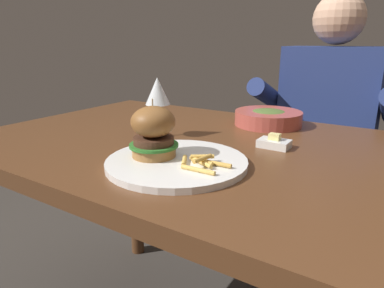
{
  "coord_description": "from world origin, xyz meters",
  "views": [
    {
      "loc": [
        0.34,
        -0.75,
        1.0
      ],
      "look_at": [
        -0.04,
        -0.15,
        0.78
      ],
      "focal_mm": 32.0,
      "sensor_mm": 36.0,
      "label": 1
    }
  ],
  "objects_px": {
    "diner_person": "(324,151)",
    "burger_sandwich": "(153,132)",
    "wine_glass": "(158,93)",
    "butter_dish": "(274,143)",
    "soup_bowl": "(268,117)",
    "main_plate": "(177,162)"
  },
  "relations": [
    {
      "from": "diner_person",
      "to": "burger_sandwich",
      "type": "bearing_deg",
      "value": -102.43
    },
    {
      "from": "wine_glass",
      "to": "diner_person",
      "type": "xyz_separation_m",
      "value": [
        0.32,
        0.7,
        -0.3
      ]
    },
    {
      "from": "butter_dish",
      "to": "soup_bowl",
      "type": "height_order",
      "value": "soup_bowl"
    },
    {
      "from": "wine_glass",
      "to": "diner_person",
      "type": "bearing_deg",
      "value": 65.63
    },
    {
      "from": "main_plate",
      "to": "burger_sandwich",
      "type": "bearing_deg",
      "value": -171.2
    },
    {
      "from": "soup_bowl",
      "to": "burger_sandwich",
      "type": "bearing_deg",
      "value": -100.5
    },
    {
      "from": "burger_sandwich",
      "to": "diner_person",
      "type": "bearing_deg",
      "value": 77.57
    },
    {
      "from": "soup_bowl",
      "to": "diner_person",
      "type": "height_order",
      "value": "diner_person"
    },
    {
      "from": "main_plate",
      "to": "wine_glass",
      "type": "xyz_separation_m",
      "value": [
        -0.18,
        0.17,
        0.12
      ]
    },
    {
      "from": "wine_glass",
      "to": "diner_person",
      "type": "distance_m",
      "value": 0.82
    },
    {
      "from": "burger_sandwich",
      "to": "soup_bowl",
      "type": "xyz_separation_m",
      "value": [
        0.09,
        0.47,
        -0.04
      ]
    },
    {
      "from": "burger_sandwich",
      "to": "wine_glass",
      "type": "bearing_deg",
      "value": 125.3
    },
    {
      "from": "diner_person",
      "to": "main_plate",
      "type": "bearing_deg",
      "value": -99.01
    },
    {
      "from": "wine_glass",
      "to": "soup_bowl",
      "type": "height_order",
      "value": "wine_glass"
    },
    {
      "from": "wine_glass",
      "to": "burger_sandwich",
      "type": "bearing_deg",
      "value": -54.7
    },
    {
      "from": "butter_dish",
      "to": "diner_person",
      "type": "height_order",
      "value": "diner_person"
    },
    {
      "from": "butter_dish",
      "to": "soup_bowl",
      "type": "distance_m",
      "value": 0.25
    },
    {
      "from": "wine_glass",
      "to": "soup_bowl",
      "type": "relative_size",
      "value": 0.78
    },
    {
      "from": "soup_bowl",
      "to": "wine_glass",
      "type": "bearing_deg",
      "value": -125.38
    },
    {
      "from": "wine_glass",
      "to": "butter_dish",
      "type": "bearing_deg",
      "value": 13.41
    },
    {
      "from": "butter_dish",
      "to": "soup_bowl",
      "type": "relative_size",
      "value": 0.37
    },
    {
      "from": "burger_sandwich",
      "to": "butter_dish",
      "type": "relative_size",
      "value": 1.64
    }
  ]
}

